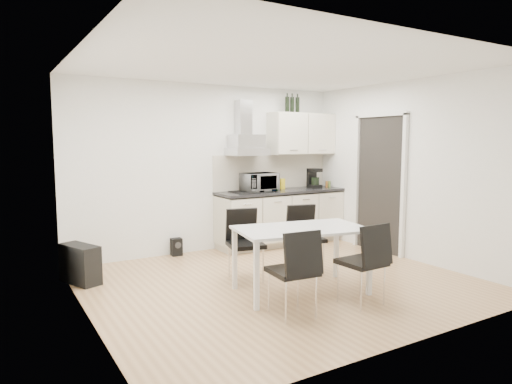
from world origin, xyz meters
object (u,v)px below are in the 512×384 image
Objects in this scene: guitar_amp at (80,264)px; floor_speaker at (176,247)px; chair_near_left at (292,272)px; chair_far_right at (306,240)px; chair_near_right at (361,263)px; kitchenette at (282,195)px; dining_table at (301,234)px; chair_far_left at (246,246)px.

floor_speaker is at bearing 2.45° from guitar_amp.
chair_near_left is 2.87m from floor_speaker.
chair_far_right is 1.25m from chair_near_right.
kitchenette is 2.86× the size of chair_far_right.
kitchenette is at bearing 70.69° from chair_near_right.
guitar_amp is at bearing 131.24° from chair_near_left.
floor_speaker is (-1.81, 0.17, -0.70)m from kitchenette.
floor_speaker is at bearing 115.42° from dining_table.
dining_table is (-1.19, -2.16, -0.16)m from kitchenette.
guitar_amp is at bearing -14.49° from chair_far_left.
floor_speaker is (1.49, 0.67, -0.11)m from guitar_amp.
chair_far_right is (0.85, -0.11, 0.00)m from chair_far_left.
guitar_amp is at bearing 152.58° from dining_table.
chair_near_right is 3.34m from guitar_amp.
chair_far_right is 2.85m from guitar_amp.
chair_near_left is at bearing 61.27° from chair_far_right.
dining_table is 0.75m from chair_near_right.
chair_near_right is (-0.87, -2.79, -0.39)m from kitchenette.
chair_far_left and chair_near_right have the same top height.
kitchenette reaches higher than chair_far_right.
floor_speaker is (-0.62, 2.32, -0.54)m from dining_table.
chair_far_left is (-1.51, -1.45, -0.39)m from kitchenette.
chair_near_left is at bearing -122.11° from kitchenette.
dining_table is 6.01× the size of floor_speaker.
kitchenette is 1.94m from floor_speaker.
kitchenette is 1.74m from chair_far_right.
chair_far_right is at bearing -43.61° from guitar_amp.
chair_far_right and chair_near_left have the same top height.
kitchenette is 2.86× the size of chair_near_right.
guitar_amp is (-2.11, 1.65, -0.44)m from dining_table.
guitar_amp is at bearing -8.28° from chair_far_right.
chair_far_right is at bearing -52.90° from floor_speaker.
dining_table is 1.80× the size of chair_near_right.
chair_far_left is 1.49m from chair_near_right.
chair_far_left is 0.86m from chair_far_right.
chair_far_left reaches higher than guitar_amp.
chair_far_left is 1.25m from chair_near_left.
chair_near_right is at bearing -52.48° from dining_table.
chair_far_left is 1.00× the size of chair_near_right.
chair_near_right is (0.82, -0.10, 0.00)m from chair_near_left.
chair_near_right is 3.12m from floor_speaker.
guitar_amp is (-2.64, 1.05, -0.20)m from chair_far_right.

